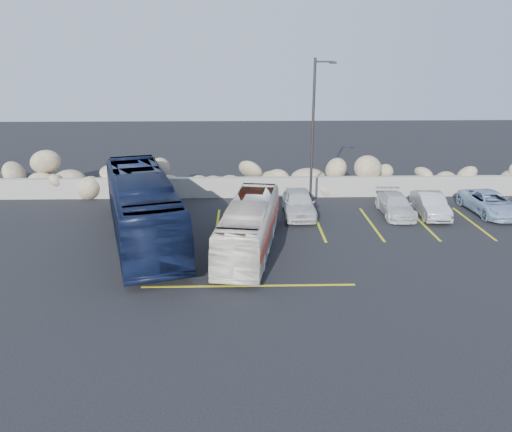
{
  "coord_description": "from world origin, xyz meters",
  "views": [
    {
      "loc": [
        -1.16,
        -16.63,
        8.43
      ],
      "look_at": [
        -0.62,
        4.0,
        1.48
      ],
      "focal_mm": 35.0,
      "sensor_mm": 36.0,
      "label": 1
    }
  ],
  "objects_px": {
    "lamppost": "(314,131)",
    "tour_coach": "(142,207)",
    "car_a": "(299,203)",
    "car_b": "(430,205)",
    "vintage_bus": "(249,226)",
    "car_c": "(395,205)",
    "car_d": "(490,203)"
  },
  "relations": [
    {
      "from": "lamppost",
      "to": "tour_coach",
      "type": "bearing_deg",
      "value": -152.96
    },
    {
      "from": "car_a",
      "to": "car_b",
      "type": "distance_m",
      "value": 6.95
    },
    {
      "from": "lamppost",
      "to": "car_b",
      "type": "relative_size",
      "value": 2.18
    },
    {
      "from": "tour_coach",
      "to": "car_b",
      "type": "bearing_deg",
      "value": -4.99
    },
    {
      "from": "car_a",
      "to": "vintage_bus",
      "type": "bearing_deg",
      "value": -118.84
    },
    {
      "from": "car_a",
      "to": "car_c",
      "type": "relative_size",
      "value": 1.08
    },
    {
      "from": "vintage_bus",
      "to": "lamppost",
      "type": "bearing_deg",
      "value": 67.93
    },
    {
      "from": "tour_coach",
      "to": "car_a",
      "type": "bearing_deg",
      "value": 6.56
    },
    {
      "from": "vintage_bus",
      "to": "tour_coach",
      "type": "relative_size",
      "value": 0.72
    },
    {
      "from": "lamppost",
      "to": "car_b",
      "type": "bearing_deg",
      "value": -11.72
    },
    {
      "from": "lamppost",
      "to": "car_d",
      "type": "distance_m",
      "value": 10.21
    },
    {
      "from": "vintage_bus",
      "to": "car_b",
      "type": "bearing_deg",
      "value": 34.05
    },
    {
      "from": "car_a",
      "to": "car_c",
      "type": "height_order",
      "value": "car_a"
    },
    {
      "from": "vintage_bus",
      "to": "car_c",
      "type": "distance_m",
      "value": 9.14
    },
    {
      "from": "tour_coach",
      "to": "car_c",
      "type": "distance_m",
      "value": 13.13
    },
    {
      "from": "tour_coach",
      "to": "car_b",
      "type": "xyz_separation_m",
      "value": [
        14.5,
        2.99,
        -0.94
      ]
    },
    {
      "from": "car_a",
      "to": "car_b",
      "type": "relative_size",
      "value": 1.11
    },
    {
      "from": "vintage_bus",
      "to": "tour_coach",
      "type": "bearing_deg",
      "value": 171.78
    },
    {
      "from": "vintage_bus",
      "to": "car_b",
      "type": "distance_m",
      "value": 10.64
    },
    {
      "from": "lamppost",
      "to": "car_a",
      "type": "bearing_deg",
      "value": -127.94
    },
    {
      "from": "vintage_bus",
      "to": "car_b",
      "type": "height_order",
      "value": "vintage_bus"
    },
    {
      "from": "vintage_bus",
      "to": "tour_coach",
      "type": "height_order",
      "value": "tour_coach"
    },
    {
      "from": "car_a",
      "to": "car_d",
      "type": "distance_m",
      "value": 10.26
    },
    {
      "from": "car_b",
      "to": "car_c",
      "type": "height_order",
      "value": "car_b"
    },
    {
      "from": "vintage_bus",
      "to": "car_a",
      "type": "distance_m",
      "value": 5.47
    },
    {
      "from": "vintage_bus",
      "to": "car_a",
      "type": "xyz_separation_m",
      "value": [
        2.68,
        4.75,
        -0.42
      ]
    },
    {
      "from": "lamppost",
      "to": "car_d",
      "type": "xyz_separation_m",
      "value": [
        9.46,
        -1.01,
        -3.71
      ]
    },
    {
      "from": "car_c",
      "to": "tour_coach",
      "type": "bearing_deg",
      "value": -164.66
    },
    {
      "from": "vintage_bus",
      "to": "car_d",
      "type": "distance_m",
      "value": 13.8
    },
    {
      "from": "lamppost",
      "to": "car_c",
      "type": "xyz_separation_m",
      "value": [
        4.35,
        -1.08,
        -3.75
      ]
    },
    {
      "from": "tour_coach",
      "to": "car_c",
      "type": "relative_size",
      "value": 2.96
    },
    {
      "from": "car_c",
      "to": "car_b",
      "type": "bearing_deg",
      "value": -4.87
    }
  ]
}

